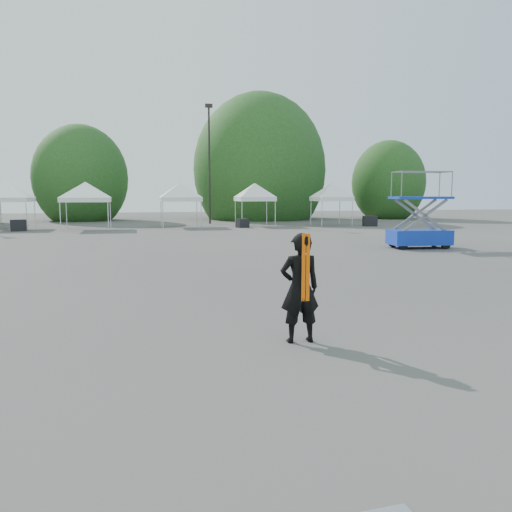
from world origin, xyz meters
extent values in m
plane|color=#474442|center=(0.00, 0.00, 0.00)|extent=(120.00, 120.00, 0.00)
cylinder|color=black|center=(3.00, 32.00, 4.75)|extent=(0.16, 0.16, 9.50)
cube|color=black|center=(3.00, 32.00, 9.65)|extent=(0.60, 0.25, 0.30)
cylinder|color=#382314|center=(-8.00, 40.00, 1.14)|extent=(0.36, 0.36, 2.27)
ellipsoid|color=#1C4918|center=(-8.00, 40.00, 3.94)|extent=(4.16, 4.16, 4.78)
cylinder|color=#382314|center=(9.00, 39.00, 1.40)|extent=(0.36, 0.36, 2.80)
ellipsoid|color=#1C4918|center=(9.00, 39.00, 4.85)|extent=(5.12, 5.12, 5.89)
cylinder|color=#382314|center=(22.00, 37.00, 1.05)|extent=(0.36, 0.36, 2.10)
ellipsoid|color=#1C4918|center=(22.00, 37.00, 3.64)|extent=(3.84, 3.84, 4.42)
cylinder|color=silver|center=(-10.37, 27.43, 1.00)|extent=(0.06, 0.06, 2.00)
cylinder|color=silver|center=(-10.37, 30.41, 1.00)|extent=(0.06, 0.06, 2.00)
cube|color=white|center=(-11.86, 28.92, 2.08)|extent=(3.18, 3.18, 0.30)
pyramid|color=white|center=(-11.86, 28.92, 3.33)|extent=(4.50, 4.50, 1.10)
cylinder|color=silver|center=(-7.96, 25.80, 1.00)|extent=(0.06, 0.06, 2.00)
cylinder|color=silver|center=(-4.88, 25.80, 1.00)|extent=(0.06, 0.06, 2.00)
cylinder|color=silver|center=(-7.96, 28.88, 1.00)|extent=(0.06, 0.06, 2.00)
cylinder|color=silver|center=(-4.88, 28.88, 1.00)|extent=(0.06, 0.06, 2.00)
cube|color=white|center=(-6.42, 27.34, 2.08)|extent=(3.28, 3.28, 0.30)
pyramid|color=white|center=(-6.42, 27.34, 3.33)|extent=(4.64, 4.64, 1.10)
cylinder|color=silver|center=(-1.14, 27.07, 1.00)|extent=(0.06, 0.06, 2.00)
cylinder|color=silver|center=(1.65, 27.07, 1.00)|extent=(0.06, 0.06, 2.00)
cylinder|color=silver|center=(-1.14, 29.86, 1.00)|extent=(0.06, 0.06, 2.00)
cylinder|color=silver|center=(1.65, 29.86, 1.00)|extent=(0.06, 0.06, 2.00)
cube|color=white|center=(0.26, 28.47, 2.08)|extent=(2.99, 2.99, 0.30)
pyramid|color=white|center=(0.26, 28.47, 3.33)|extent=(4.23, 4.23, 1.10)
cylinder|color=silver|center=(4.73, 27.17, 1.00)|extent=(0.06, 0.06, 2.00)
cylinder|color=silver|center=(7.34, 27.17, 1.00)|extent=(0.06, 0.06, 2.00)
cylinder|color=silver|center=(4.73, 29.77, 1.00)|extent=(0.06, 0.06, 2.00)
cylinder|color=silver|center=(7.34, 29.77, 1.00)|extent=(0.06, 0.06, 2.00)
cube|color=white|center=(6.04, 28.47, 2.08)|extent=(2.80, 2.80, 0.30)
pyramid|color=white|center=(6.04, 28.47, 3.33)|extent=(3.97, 3.97, 1.10)
cylinder|color=silver|center=(10.76, 26.18, 1.00)|extent=(0.06, 0.06, 2.00)
cylinder|color=silver|center=(13.26, 26.18, 1.00)|extent=(0.06, 0.06, 2.00)
cylinder|color=silver|center=(10.76, 28.68, 1.00)|extent=(0.06, 0.06, 2.00)
cylinder|color=silver|center=(13.26, 28.68, 1.00)|extent=(0.06, 0.06, 2.00)
cube|color=white|center=(12.01, 27.43, 2.08)|extent=(2.70, 2.70, 0.30)
pyramid|color=white|center=(12.01, 27.43, 3.33)|extent=(3.82, 3.82, 1.10)
imported|color=black|center=(-0.34, -1.86, 0.93)|extent=(0.68, 0.45, 1.85)
cube|color=#FF5E05|center=(-0.34, -2.05, 1.30)|extent=(0.15, 0.02, 1.11)
cube|color=#0C369D|center=(9.70, 10.89, 0.51)|extent=(2.83, 1.62, 0.68)
cube|color=#0C369D|center=(9.70, 10.89, 2.32)|extent=(2.71, 1.55, 0.11)
cylinder|color=black|center=(8.63, 10.43, 0.20)|extent=(0.42, 0.21, 0.41)
cylinder|color=black|center=(10.66, 10.23, 0.20)|extent=(0.42, 0.21, 0.41)
cylinder|color=black|center=(8.74, 11.56, 0.20)|extent=(0.42, 0.21, 0.41)
cylinder|color=black|center=(10.77, 11.36, 0.20)|extent=(0.42, 0.21, 0.41)
cube|color=black|center=(-10.77, 26.69, 0.38)|extent=(1.14, 0.98, 0.76)
cube|color=black|center=(4.66, 26.63, 0.33)|extent=(1.00, 0.88, 0.65)
cube|color=black|center=(14.64, 25.95, 0.40)|extent=(1.19, 1.03, 0.80)
camera|label=1|loc=(-2.95, -9.68, 2.49)|focal=35.00mm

